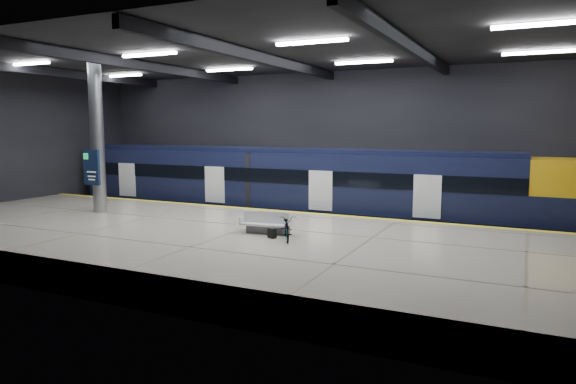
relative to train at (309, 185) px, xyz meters
The scene contains 10 objects.
ground 5.87m from the train, 87.45° to the right, with size 30.00×30.00×0.00m, color black.
room_shell 6.61m from the train, 87.47° to the right, with size 30.10×16.10×8.05m.
platform 8.14m from the train, 88.25° to the right, with size 30.00×11.00×1.10m, color beige.
safety_strip 2.92m from the train, 84.91° to the right, with size 30.00×0.40×0.01m, color yellow.
rails 1.99m from the train, ahead, with size 30.00×1.52×0.16m.
train is the anchor object (origin of this frame).
bench 7.65m from the train, 78.85° to the right, with size 1.94×0.94×0.83m.
bicycle 8.59m from the train, 71.97° to the right, with size 0.60×1.73×0.91m, color #99999E.
pannier_bag 8.44m from the train, 75.87° to the right, with size 0.30×0.18×0.35m, color black.
info_column 10.42m from the train, 139.93° to the right, with size 0.90×0.78×6.90m.
Camera 1 is at (9.96, -18.53, 5.00)m, focal length 32.00 mm.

